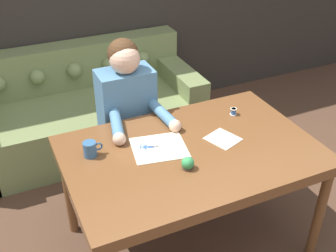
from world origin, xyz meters
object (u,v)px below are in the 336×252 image
object	(u,v)px
dining_table	(191,159)
person	(128,123)
scissors	(150,147)
thread_spool	(233,111)
couch	(83,112)
mug	(90,149)
pin_cushion	(188,164)

from	to	relation	value
dining_table	person	size ratio (longest dim) A/B	1.19
scissors	dining_table	bearing A→B (deg)	-29.11
scissors	thread_spool	world-z (taller)	thread_spool
couch	mug	size ratio (longest dim) A/B	17.55
dining_table	scissors	world-z (taller)	scissors
couch	thread_spool	bearing A→B (deg)	-59.10
couch	thread_spool	size ratio (longest dim) A/B	44.06
mug	pin_cushion	size ratio (longest dim) A/B	1.58
dining_table	pin_cushion	size ratio (longest dim) A/B	20.46
dining_table	couch	size ratio (longest dim) A/B	0.74
thread_spool	person	bearing A→B (deg)	146.99
dining_table	scissors	xyz separation A→B (m)	(-0.21, 0.12, 0.07)
person	thread_spool	size ratio (longest dim) A/B	27.28
person	thread_spool	bearing A→B (deg)	-33.01
dining_table	scissors	distance (m)	0.25
dining_table	scissors	bearing A→B (deg)	150.89
dining_table	person	bearing A→B (deg)	104.72
scissors	pin_cushion	bearing A→B (deg)	-67.47
couch	dining_table	bearing A→B (deg)	-78.51
pin_cushion	scissors	bearing A→B (deg)	112.53
couch	mug	xyz separation A→B (m)	(-0.25, -1.29, 0.50)
person	thread_spool	distance (m)	0.73
person	mug	size ratio (longest dim) A/B	10.86
dining_table	pin_cushion	bearing A→B (deg)	-123.82
scissors	mug	xyz separation A→B (m)	(-0.33, 0.07, 0.04)
dining_table	thread_spool	distance (m)	0.51
dining_table	mug	bearing A→B (deg)	161.47
dining_table	thread_spool	xyz separation A→B (m)	(0.44, 0.24, 0.09)
dining_table	mug	size ratio (longest dim) A/B	12.95
couch	mug	distance (m)	1.40
person	mug	bearing A→B (deg)	-130.09
couch	person	world-z (taller)	person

